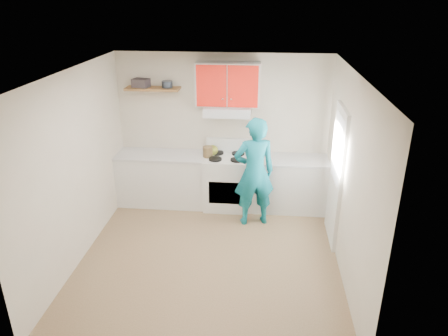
# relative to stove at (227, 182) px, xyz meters

# --- Properties ---
(floor) EXTENTS (3.80, 3.80, 0.00)m
(floor) POSITION_rel_stove_xyz_m (-0.10, -1.57, -0.46)
(floor) COLOR brown
(floor) RESTS_ON ground
(ceiling) EXTENTS (3.60, 3.80, 0.04)m
(ceiling) POSITION_rel_stove_xyz_m (-0.10, -1.57, 2.14)
(ceiling) COLOR white
(ceiling) RESTS_ON floor
(back_wall) EXTENTS (3.60, 0.04, 2.60)m
(back_wall) POSITION_rel_stove_xyz_m (-0.10, 0.32, 0.84)
(back_wall) COLOR beige
(back_wall) RESTS_ON floor
(front_wall) EXTENTS (3.60, 0.04, 2.60)m
(front_wall) POSITION_rel_stove_xyz_m (-0.10, -3.47, 0.84)
(front_wall) COLOR beige
(front_wall) RESTS_ON floor
(left_wall) EXTENTS (0.04, 3.80, 2.60)m
(left_wall) POSITION_rel_stove_xyz_m (-1.90, -1.57, 0.84)
(left_wall) COLOR beige
(left_wall) RESTS_ON floor
(right_wall) EXTENTS (0.04, 3.80, 2.60)m
(right_wall) POSITION_rel_stove_xyz_m (1.70, -1.57, 0.84)
(right_wall) COLOR beige
(right_wall) RESTS_ON floor
(door) EXTENTS (0.05, 0.85, 2.05)m
(door) POSITION_rel_stove_xyz_m (1.68, -0.88, 0.56)
(door) COLOR white
(door) RESTS_ON floor
(door_glass) EXTENTS (0.01, 0.55, 0.95)m
(door_glass) POSITION_rel_stove_xyz_m (1.65, -0.88, 0.99)
(door_glass) COLOR white
(door_glass) RESTS_ON door
(counter_left) EXTENTS (1.52, 0.60, 0.90)m
(counter_left) POSITION_rel_stove_xyz_m (-1.14, 0.02, -0.01)
(counter_left) COLOR silver
(counter_left) RESTS_ON floor
(counter_right) EXTENTS (1.32, 0.60, 0.90)m
(counter_right) POSITION_rel_stove_xyz_m (1.04, 0.02, -0.01)
(counter_right) COLOR silver
(counter_right) RESTS_ON floor
(stove) EXTENTS (0.76, 0.65, 0.92)m
(stove) POSITION_rel_stove_xyz_m (0.00, 0.00, 0.00)
(stove) COLOR white
(stove) RESTS_ON floor
(range_hood) EXTENTS (0.76, 0.44, 0.15)m
(range_hood) POSITION_rel_stove_xyz_m (0.00, 0.10, 1.24)
(range_hood) COLOR silver
(range_hood) RESTS_ON back_wall
(upper_cabinets) EXTENTS (1.02, 0.33, 0.70)m
(upper_cabinets) POSITION_rel_stove_xyz_m (0.00, 0.16, 1.66)
(upper_cabinets) COLOR red
(upper_cabinets) RESTS_ON back_wall
(shelf) EXTENTS (0.90, 0.30, 0.04)m
(shelf) POSITION_rel_stove_xyz_m (-1.25, 0.18, 1.56)
(shelf) COLOR brown
(shelf) RESTS_ON back_wall
(books) EXTENTS (0.30, 0.25, 0.14)m
(books) POSITION_rel_stove_xyz_m (-1.45, 0.19, 1.65)
(books) COLOR #41393F
(books) RESTS_ON shelf
(tin) EXTENTS (0.18, 0.18, 0.11)m
(tin) POSITION_rel_stove_xyz_m (-1.01, 0.20, 1.63)
(tin) COLOR #333D4C
(tin) RESTS_ON shelf
(kettle) EXTENTS (0.26, 0.26, 0.17)m
(kettle) POSITION_rel_stove_xyz_m (-0.26, 0.08, 0.55)
(kettle) COLOR olive
(kettle) RESTS_ON stove
(crock) EXTENTS (0.21, 0.21, 0.20)m
(crock) POSITION_rel_stove_xyz_m (-0.32, -0.02, 0.54)
(crock) COLOR brown
(crock) RESTS_ON counter_left
(cutting_board) EXTENTS (0.33, 0.26, 0.02)m
(cutting_board) POSITION_rel_stove_xyz_m (0.65, 0.06, 0.45)
(cutting_board) COLOR olive
(cutting_board) RESTS_ON counter_right
(silicone_mat) EXTENTS (0.32, 0.27, 0.01)m
(silicone_mat) POSITION_rel_stove_xyz_m (1.26, -0.01, 0.44)
(silicone_mat) COLOR red
(silicone_mat) RESTS_ON counter_right
(person) EXTENTS (0.74, 0.58, 1.78)m
(person) POSITION_rel_stove_xyz_m (0.48, -0.54, 0.43)
(person) COLOR #0D6B7C
(person) RESTS_ON floor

